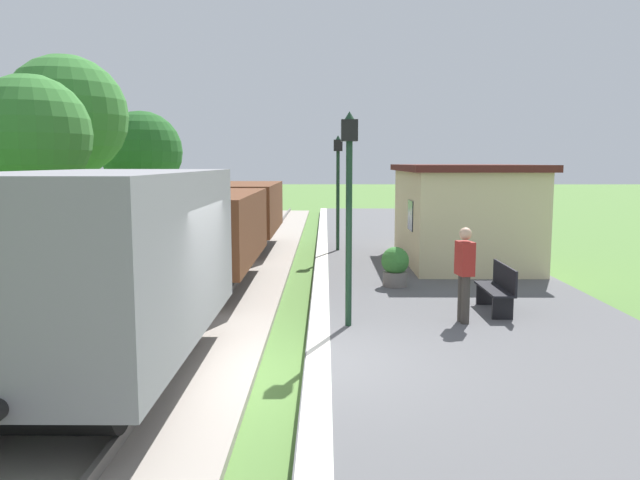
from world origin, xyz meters
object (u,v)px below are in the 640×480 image
(station_hut, at_px, (462,213))
(lamp_post_near, at_px, (349,180))
(freight_train, at_px, (198,233))
(tree_trackside_far, at_px, (30,135))
(bench_down_platform, at_px, (417,229))
(tree_field_left, at_px, (66,116))
(person_waiting, at_px, (464,271))
(tree_field_distant, at_px, (142,152))
(bench_near_hut, at_px, (498,287))
(potted_planter, at_px, (395,266))
(lamp_post_far, at_px, (338,171))

(station_hut, height_order, lamp_post_near, lamp_post_near)
(freight_train, xyz_separation_m, tree_trackside_far, (-5.56, 3.96, 2.36))
(bench_down_platform, distance_m, tree_field_left, 13.70)
(bench_down_platform, bearing_deg, person_waiting, -94.19)
(tree_field_left, xyz_separation_m, tree_field_distant, (0.49, 7.82, -1.19))
(freight_train, distance_m, bench_near_hut, 6.68)
(bench_down_platform, bearing_deg, tree_trackside_far, -160.02)
(tree_trackside_far, relative_size, tree_field_left, 0.79)
(station_hut, height_order, tree_field_distant, tree_field_distant)
(potted_planter, distance_m, tree_field_distant, 20.61)
(station_hut, distance_m, tree_trackside_far, 12.55)
(tree_field_distant, bearing_deg, freight_train, -70.07)
(freight_train, xyz_separation_m, tree_field_distant, (-6.31, 17.41, 2.11))
(bench_down_platform, distance_m, lamp_post_far, 4.16)
(bench_near_hut, xyz_separation_m, person_waiting, (-0.84, -0.82, 0.46))
(freight_train, xyz_separation_m, tree_field_left, (-6.81, 9.59, 3.30))
(tree_field_left, bearing_deg, potted_planter, -39.95)
(lamp_post_far, bearing_deg, station_hut, -33.91)
(station_hut, xyz_separation_m, bench_down_platform, (-0.59, 4.49, -0.93))
(freight_train, xyz_separation_m, station_hut, (6.80, 3.74, 0.15))
(freight_train, bearing_deg, lamp_post_near, -45.89)
(bench_down_platform, relative_size, tree_field_distant, 0.27)
(lamp_post_near, xyz_separation_m, tree_field_distant, (-9.62, 20.82, 0.81))
(freight_train, xyz_separation_m, potted_planter, (4.51, 0.11, -0.78))
(person_waiting, bearing_deg, bench_down_platform, -104.59)
(person_waiting, distance_m, lamp_post_near, 2.63)
(potted_planter, bearing_deg, bench_down_platform, 78.21)
(person_waiting, bearing_deg, lamp_post_near, -3.96)
(freight_train, bearing_deg, tree_trackside_far, 144.56)
(station_hut, bearing_deg, potted_planter, -122.25)
(potted_planter, xyz_separation_m, tree_trackside_far, (-10.07, 3.84, 3.14))
(tree_trackside_far, distance_m, tree_field_left, 5.85)
(station_hut, xyz_separation_m, person_waiting, (-1.43, -6.92, -0.47))
(tree_field_left, bearing_deg, bench_down_platform, -5.96)
(bench_down_platform, height_order, lamp_post_far, lamp_post_far)
(freight_train, xyz_separation_m, person_waiting, (5.37, -3.18, -0.32))
(station_hut, distance_m, bench_near_hut, 6.19)
(station_hut, distance_m, bench_down_platform, 4.63)
(freight_train, relative_size, lamp_post_near, 5.24)
(station_hut, height_order, bench_down_platform, station_hut)
(bench_near_hut, height_order, potted_planter, potted_planter)
(lamp_post_far, bearing_deg, bench_down_platform, 36.52)
(person_waiting, bearing_deg, lamp_post_far, -87.85)
(freight_train, height_order, potted_planter, freight_train)
(tree_field_left, bearing_deg, freight_train, -54.63)
(bench_down_platform, xyz_separation_m, tree_trackside_far, (-11.76, -4.28, 3.15))
(bench_down_platform, xyz_separation_m, tree_field_distant, (-12.52, 9.18, 2.89))
(person_waiting, distance_m, potted_planter, 3.43)
(bench_near_hut, bearing_deg, potted_planter, 124.51)
(potted_planter, distance_m, tree_trackside_far, 11.23)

